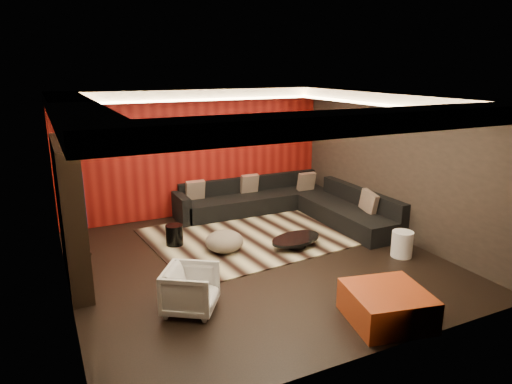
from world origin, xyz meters
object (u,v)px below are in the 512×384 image
coffee_table (296,242)px  armchair (191,290)px  orange_ottoman (387,306)px  sectional_sofa (289,205)px  drum_stool (174,235)px  white_side_table (402,244)px

coffee_table → armchair: (-2.45, -1.34, 0.21)m
orange_ottoman → sectional_sofa: (1.02, 4.36, 0.04)m
coffee_table → armchair: armchair is taller
coffee_table → sectional_sofa: (0.81, 1.66, 0.15)m
drum_stool → white_side_table: (3.48, -2.24, 0.02)m
orange_ottoman → armchair: size_ratio=1.41×
drum_stool → white_side_table: size_ratio=0.83×
white_side_table → orange_ottoman: size_ratio=0.47×
drum_stool → orange_ottoman: (1.78, -3.78, 0.01)m
white_side_table → sectional_sofa: sectional_sofa is taller
drum_stool → orange_ottoman: 4.18m
armchair → drum_stool: bearing=22.8°
coffee_table → white_side_table: bearing=-38.1°
white_side_table → sectional_sofa: size_ratio=0.13×
coffee_table → armchair: size_ratio=1.50×
white_side_table → armchair: bearing=-177.5°
orange_ottoman → armchair: armchair is taller
orange_ottoman → armchair: 2.63m
drum_stool → armchair: armchair is taller
armchair → sectional_sofa: size_ratio=0.19×
white_side_table → armchair: size_ratio=0.66×
drum_stool → white_side_table: bearing=-32.8°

